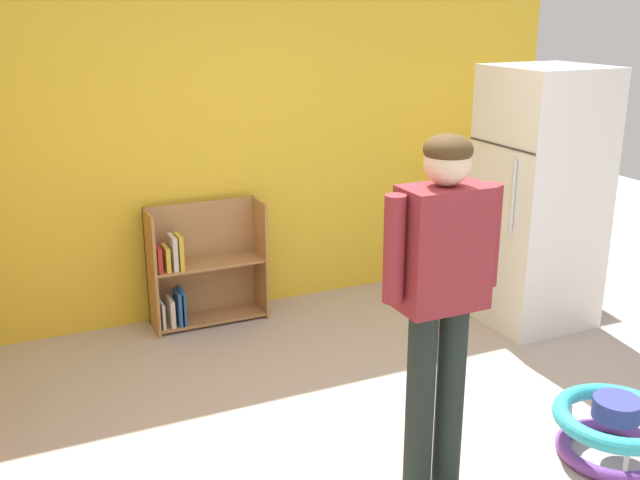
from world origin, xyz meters
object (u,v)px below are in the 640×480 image
refrigerator (539,198)px  standing_person (441,286)px  bookshelf (199,272)px  baby_walker (614,428)px

refrigerator → standing_person: bearing=-141.3°
refrigerator → bookshelf: size_ratio=2.09×
standing_person → baby_walker: 1.28m
standing_person → baby_walker: size_ratio=2.75×
bookshelf → baby_walker: 2.86m
bookshelf → baby_walker: size_ratio=1.41×
baby_walker → bookshelf: bearing=119.3°
bookshelf → standing_person: size_ratio=0.51×
refrigerator → standing_person: size_ratio=1.07×
standing_person → refrigerator: bearing=38.7°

